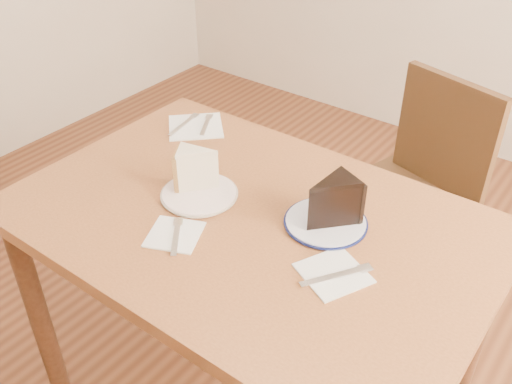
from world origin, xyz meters
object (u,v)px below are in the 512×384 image
object	(u,v)px
carrot_cake	(199,170)
chair_far	(410,196)
plate_cream	(199,194)
plate_navy	(326,222)
chocolate_cake	(329,205)
table	(249,246)

from	to	relation	value
carrot_cake	chair_far	bearing A→B (deg)	122.13
chair_far	plate_cream	world-z (taller)	chair_far
plate_cream	plate_navy	xyz separation A→B (m)	(0.33, 0.10, 0.00)
plate_navy	chocolate_cake	world-z (taller)	chocolate_cake
plate_cream	carrot_cake	bearing A→B (deg)	125.61
chair_far	plate_navy	distance (m)	0.65
chocolate_cake	plate_navy	bearing A→B (deg)	-3.92
chocolate_cake	carrot_cake	bearing A→B (deg)	33.74
plate_cream	plate_navy	bearing A→B (deg)	16.23
chair_far	carrot_cake	size ratio (longest dim) A/B	8.59
chair_far	chocolate_cake	world-z (taller)	chair_far
plate_navy	carrot_cake	bearing A→B (deg)	-168.11
chair_far	plate_navy	world-z (taller)	chair_far
table	chair_far	xyz separation A→B (m)	(0.17, 0.68, -0.16)
plate_cream	plate_navy	distance (m)	0.34
chair_far	plate_cream	bearing A→B (deg)	81.12
table	chocolate_cake	world-z (taller)	chocolate_cake
table	plate_navy	distance (m)	0.22
chair_far	plate_cream	distance (m)	0.81
chair_far	chocolate_cake	bearing A→B (deg)	107.30
plate_navy	chocolate_cake	size ratio (longest dim) A/B	1.59
plate_cream	chair_far	bearing A→B (deg)	65.06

